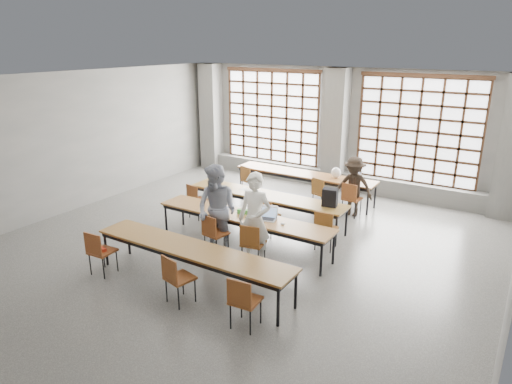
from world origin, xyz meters
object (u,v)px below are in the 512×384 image
chair_front_left (213,231)px  chair_near_mid (176,275)px  chair_back_mid (321,191)px  phone (248,218)px  backpack (330,198)px  desk_row_c (243,218)px  mouse (283,224)px  green_box (243,212)px  desk_row_d (191,251)px  chair_back_right (351,196)px  chair_near_left (99,249)px  red_pouch (102,249)px  desk_row_a (304,176)px  chair_mid_right (325,226)px  chair_mid_left (196,198)px  chair_near_right (243,298)px  desk_row_b (266,197)px  student_female (217,210)px  chair_front_right (252,241)px  plastic_bag (336,173)px  student_male (255,220)px  laptop_back (353,178)px  laptop_front (268,216)px  student_back (354,186)px  chair_mid_centre (267,213)px

chair_front_left → chair_near_mid: 1.90m
chair_back_mid → phone: size_ratio=6.77×
backpack → desk_row_c: bearing=-140.8°
mouse → green_box: (-1.00, 0.10, 0.03)m
desk_row_d → chair_back_right: (1.17, 4.72, -0.13)m
chair_near_left → phone: bearing=52.7°
desk_row_c → red_pouch: desk_row_c is taller
desk_row_a → backpack: (1.64, -2.08, 0.27)m
chair_back_right → chair_front_left: same height
chair_mid_right → chair_near_left: 4.47m
chair_mid_left → chair_front_left: (1.60, -1.42, 0.00)m
chair_near_left → green_box: (1.55, 2.51, 0.24)m
chair_near_right → red_pouch: chair_near_right is taller
desk_row_b → chair_front_left: 2.05m
green_box → phone: bearing=-38.0°
chair_back_mid → phone: (-0.27, -3.02, 0.20)m
chair_near_mid → student_female: size_ratio=0.47×
chair_back_right → desk_row_b: bearing=-136.1°
chair_front_right → chair_near_left: bearing=-140.8°
backpack → plastic_bag: backpack is taller
chair_mid_left → student_male: size_ratio=0.47×
chair_front_left → laptop_back: 4.50m
desk_row_c → chair_near_right: (1.61, -2.43, -0.13)m
phone → mouse: bearing=5.9°
chair_back_mid → green_box: size_ratio=3.52×
chair_near_mid → backpack: size_ratio=2.20×
chair_back_mid → chair_near_mid: (-0.17, -5.35, 0.00)m
chair_near_mid → chair_near_right: 1.32m
desk_row_d → chair_mid_right: size_ratio=4.55×
desk_row_d → chair_front_left: size_ratio=4.55×
chair_mid_left → chair_near_mid: 3.89m
chair_front_left → chair_near_right: same height
desk_row_d → laptop_front: 1.96m
desk_row_a → student_female: size_ratio=2.14×
chair_mid_right → desk_row_b: bearing=160.8°
red_pouch → chair_front_left: bearing=53.2°
mouse → student_back: bearing=84.0°
chair_mid_left → student_male: 2.85m
plastic_bag → red_pouch: plastic_bag is taller
chair_back_mid → chair_front_right: bearing=-87.3°
chair_back_mid → student_female: student_female is taller
green_box → chair_mid_centre: bearing=77.6°
chair_front_left → desk_row_c: bearing=63.7°
plastic_bag → desk_row_d: bearing=-95.0°
chair_back_right → laptop_front: laptop_front is taller
student_male → student_female: 0.90m
chair_near_right → chair_mid_centre: bearing=115.0°
chair_mid_centre → student_male: (0.49, -1.29, 0.39)m
desk_row_c → red_pouch: bearing=-124.2°
green_box → mouse: bearing=-5.7°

